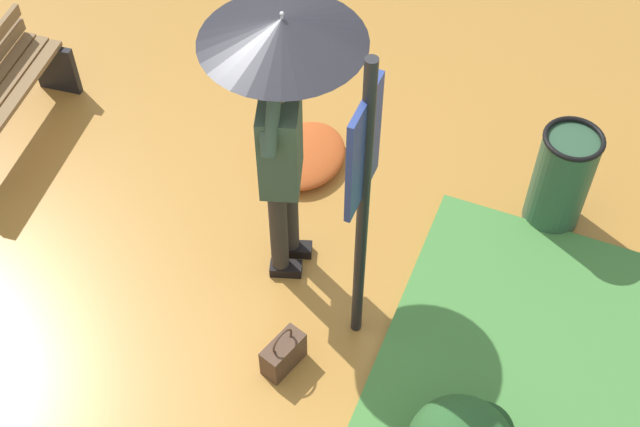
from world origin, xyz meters
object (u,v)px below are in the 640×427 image
info_sign_post (363,182)px  trash_bin (561,179)px  person_with_umbrella (282,88)px  handbag (283,354)px

info_sign_post → trash_bin: info_sign_post is taller
person_with_umbrella → handbag: size_ratio=5.53×
person_with_umbrella → handbag: (-0.84, -0.33, -1.42)m
info_sign_post → handbag: 1.42m
info_sign_post → trash_bin: size_ratio=2.76×
handbag → info_sign_post: bearing=-36.4°
trash_bin → handbag: bearing=144.7°
person_with_umbrella → info_sign_post: bearing=-122.0°
info_sign_post → handbag: (-0.43, 0.32, -1.32)m
handbag → trash_bin: (1.85, -1.31, 0.29)m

